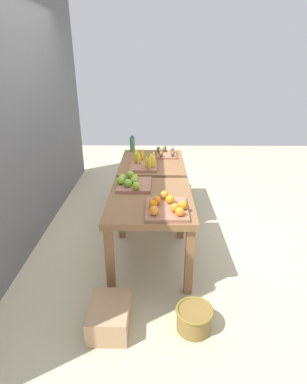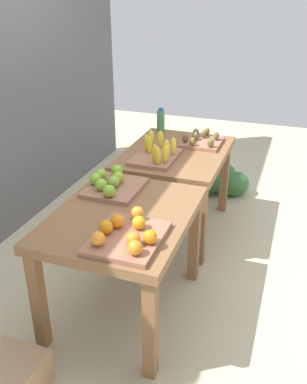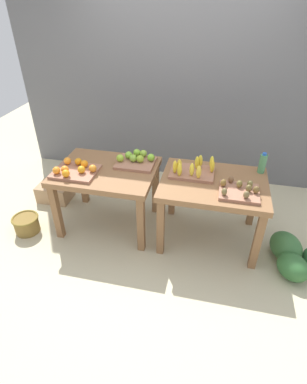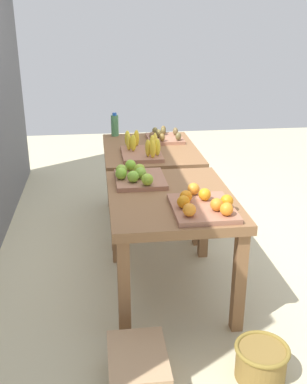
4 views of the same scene
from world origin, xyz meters
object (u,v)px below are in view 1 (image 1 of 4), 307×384
Objects in this scene: apple_bin at (132,183)px; kiwi_bin at (164,153)px; display_table_left at (150,207)px; banana_crate at (144,163)px; display_table_right at (152,169)px; cardboard_produce_box at (109,316)px; watermelon_pile at (168,180)px; orange_bin at (167,207)px; water_bottle at (132,144)px; wicker_basket at (194,318)px.

apple_bin is 1.13m from kiwi_bin.
apple_bin is 1.14× the size of kiwi_bin.
display_table_left is 2.34× the size of banana_crate.
cardboard_produce_box is at bearing 171.38° from display_table_right.
kiwi_bin is at bearing -28.91° from banana_crate.
kiwi_bin is (1.08, -0.35, -0.01)m from apple_bin.
watermelon_pile is 1.70× the size of cardboard_produce_box.
kiwi_bin is 0.91× the size of cardboard_produce_box.
orange_bin is 2.03× the size of water_bottle.
wicker_basket is (-0.87, -0.35, -0.51)m from display_table_left.
orange_bin is (-0.27, -0.15, 0.14)m from display_table_left.
water_bottle is at bearing 14.57° from wicker_basket.
watermelon_pile reaches higher than wicker_basket.
banana_crate is at bearing 151.09° from kiwi_bin.
watermelon_pile is at bearing -14.19° from apple_bin.
apple_bin is at bearing 167.14° from display_table_right.
banana_crate is 2.02× the size of water_bottle.
orange_bin is 0.91m from wicker_basket.
apple_bin is at bearing 25.44° from wicker_basket.
display_table_left is 1.37m from kiwi_bin.
orange_bin is 1.54× the size of wicker_basket.
apple_bin is 0.63m from banana_crate.
display_table_right is 1.53× the size of watermelon_pile.
water_bottle is (0.22, 0.44, 0.07)m from kiwi_bin.
display_table_left is 1.04m from cardboard_produce_box.
cardboard_produce_box is (-0.86, 0.30, -0.51)m from display_table_left.
water_bottle is at bearing 127.70° from watermelon_pile.
cardboard_produce_box is (-2.43, 0.02, -0.72)m from water_bottle.
display_table_left is at bearing -174.06° from banana_crate.
kiwi_bin is 2.35m from cardboard_produce_box.
orange_bin is at bearing 179.56° from kiwi_bin.
kiwi_bin reaches higher than cardboard_produce_box.
display_table_right is 2.08m from wicker_basket.
banana_crate reaches higher than kiwi_bin.
banana_crate is at bearing -164.24° from water_bottle.
cardboard_produce_box is (0.01, 0.65, 0.00)m from wicker_basket.
display_table_right is at bearing -22.70° from banana_crate.
banana_crate reaches higher than wicker_basket.
display_table_left and display_table_right have the same top height.
water_bottle reaches higher than kiwi_bin.
display_table_right is 2.49× the size of apple_bin.
orange_bin is at bearing -152.03° from display_table_left.
cardboard_produce_box is at bearing 169.27° from watermelon_pile.
wicker_basket is at bearing -165.89° from banana_crate.
water_bottle is at bearing 63.52° from kiwi_bin.
apple_bin reaches higher than kiwi_bin.
kiwi_bin is at bearing -116.48° from water_bottle.
kiwi_bin is at bearing -6.68° from display_table_left.
banana_crate is 1.30m from watermelon_pile.
display_table_left is 1.12m from display_table_right.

